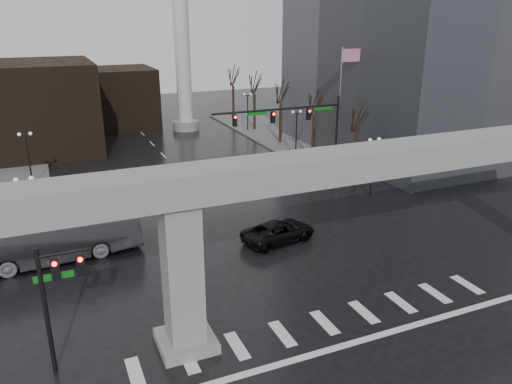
# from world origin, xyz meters

# --- Properties ---
(ground) EXTENTS (160.00, 160.00, 0.00)m
(ground) POSITION_xyz_m (0.00, 0.00, 0.00)
(ground) COLOR black
(ground) RESTS_ON ground
(sidewalk_ne) EXTENTS (28.00, 36.00, 0.15)m
(sidewalk_ne) POSITION_xyz_m (26.00, 36.00, 0.07)
(sidewalk_ne) COLOR slate
(sidewalk_ne) RESTS_ON ground
(elevated_guideway) EXTENTS (48.00, 2.60, 8.70)m
(elevated_guideway) POSITION_xyz_m (1.26, 0.00, 6.88)
(elevated_guideway) COLOR gray
(elevated_guideway) RESTS_ON ground
(building_far_left) EXTENTS (16.00, 14.00, 10.00)m
(building_far_left) POSITION_xyz_m (-14.00, 42.00, 5.00)
(building_far_left) COLOR black
(building_far_left) RESTS_ON ground
(building_far_mid) EXTENTS (10.00, 10.00, 8.00)m
(building_far_mid) POSITION_xyz_m (-2.00, 52.00, 4.00)
(building_far_mid) COLOR black
(building_far_mid) RESTS_ON ground
(smokestack) EXTENTS (3.60, 3.60, 30.00)m
(smokestack) POSITION_xyz_m (6.00, 46.00, 13.35)
(smokestack) COLOR silver
(smokestack) RESTS_ON ground
(signal_mast_arm) EXTENTS (12.12, 0.43, 8.00)m
(signal_mast_arm) POSITION_xyz_m (8.99, 18.80, 5.83)
(signal_mast_arm) COLOR black
(signal_mast_arm) RESTS_ON ground
(signal_left_pole) EXTENTS (2.30, 0.30, 6.00)m
(signal_left_pole) POSITION_xyz_m (-12.25, 0.50, 4.07)
(signal_left_pole) COLOR black
(signal_left_pole) RESTS_ON ground
(flagpole_assembly) EXTENTS (2.06, 0.12, 12.00)m
(flagpole_assembly) POSITION_xyz_m (15.29, 22.00, 7.53)
(flagpole_assembly) COLOR silver
(flagpole_assembly) RESTS_ON ground
(lamp_right_0) EXTENTS (1.22, 0.32, 5.11)m
(lamp_right_0) POSITION_xyz_m (13.50, 14.00, 3.47)
(lamp_right_0) COLOR black
(lamp_right_0) RESTS_ON ground
(lamp_right_1) EXTENTS (1.22, 0.32, 5.11)m
(lamp_right_1) POSITION_xyz_m (13.50, 28.00, 3.47)
(lamp_right_1) COLOR black
(lamp_right_1) RESTS_ON ground
(lamp_right_2) EXTENTS (1.22, 0.32, 5.11)m
(lamp_right_2) POSITION_xyz_m (13.50, 42.00, 3.47)
(lamp_right_2) COLOR black
(lamp_right_2) RESTS_ON ground
(lamp_left_0) EXTENTS (1.22, 0.32, 5.11)m
(lamp_left_0) POSITION_xyz_m (-13.50, 14.00, 3.47)
(lamp_left_0) COLOR black
(lamp_left_0) RESTS_ON ground
(lamp_left_1) EXTENTS (1.22, 0.32, 5.11)m
(lamp_left_1) POSITION_xyz_m (-13.50, 28.00, 3.47)
(lamp_left_1) COLOR black
(lamp_left_1) RESTS_ON ground
(lamp_left_2) EXTENTS (1.22, 0.32, 5.11)m
(lamp_left_2) POSITION_xyz_m (-13.50, 42.00, 3.47)
(lamp_left_2) COLOR black
(lamp_left_2) RESTS_ON ground
(tree_right_0) EXTENTS (1.09, 1.58, 7.50)m
(tree_right_0) POSITION_xyz_m (14.53, 18.02, 2.79)
(tree_right_0) COLOR black
(tree_right_0) RESTS_ON ground
(tree_right_1) EXTENTS (1.09, 1.61, 7.67)m
(tree_right_1) POSITION_xyz_m (14.53, 26.02, 2.85)
(tree_right_1) COLOR black
(tree_right_1) RESTS_ON ground
(tree_right_2) EXTENTS (1.10, 1.63, 7.85)m
(tree_right_2) POSITION_xyz_m (14.53, 34.02, 2.91)
(tree_right_2) COLOR black
(tree_right_2) RESTS_ON ground
(tree_right_3) EXTENTS (1.11, 1.66, 8.02)m
(tree_right_3) POSITION_xyz_m (14.53, 42.02, 2.98)
(tree_right_3) COLOR black
(tree_right_3) RESTS_ON ground
(tree_right_4) EXTENTS (1.12, 1.69, 8.19)m
(tree_right_4) POSITION_xyz_m (14.53, 50.02, 3.04)
(tree_right_4) COLOR black
(tree_right_4) RESTS_ON ground
(pickup_truck) EXTENTS (5.66, 3.39, 1.47)m
(pickup_truck) POSITION_xyz_m (2.08, 8.70, 0.74)
(pickup_truck) COLOR black
(pickup_truck) RESTS_ON ground
(city_bus) EXTENTS (12.06, 3.71, 3.31)m
(city_bus) POSITION_xyz_m (-12.78, 11.94, 1.65)
(city_bus) COLOR #959599
(city_bus) RESTS_ON ground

